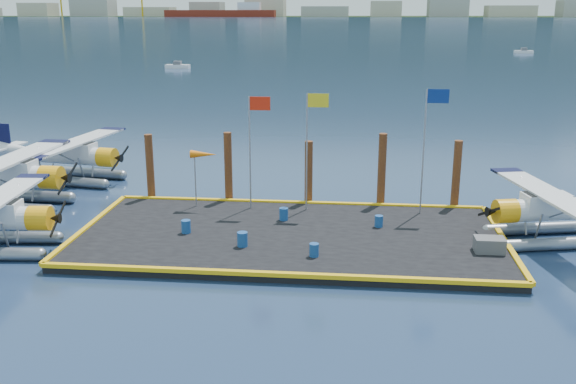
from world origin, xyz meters
name	(u,v)px	position (x,y,z in m)	size (l,w,h in m)	color
ground	(290,241)	(0.00, 0.00, 0.00)	(4000.00, 4000.00, 0.00)	navy
dock	(290,237)	(0.00, 0.00, 0.20)	(20.00, 10.00, 0.40)	black
dock_bumpers	(290,231)	(0.00, 0.00, 0.49)	(20.25, 10.25, 0.18)	#ECB00D
far_backdrop	(447,9)	(239.91, 1737.52, 9.45)	(3050.00, 2050.00, 810.00)	black
seaplane_b	(7,179)	(-16.19, 3.76, 1.65)	(9.66, 10.64, 3.79)	gray
seaplane_c	(72,158)	(-14.97, 9.57, 1.55)	(9.18, 10.08, 3.56)	gray
seaplane_d	(552,213)	(12.38, 1.17, 1.45)	(8.66, 9.40, 3.33)	gray
drum_0	(186,227)	(-4.96, -0.47, 0.71)	(0.45, 0.45, 0.63)	navy
drum_1	(314,250)	(1.33, -2.89, 0.69)	(0.41, 0.41, 0.58)	navy
drum_3	(242,239)	(-1.96, -1.99, 0.73)	(0.47, 0.47, 0.67)	navy
drum_4	(379,221)	(4.26, 1.36, 0.69)	(0.41, 0.41, 0.57)	navy
drum_5	(284,214)	(-0.51, 1.93, 0.72)	(0.45, 0.45, 0.63)	navy
crate	(489,245)	(9.00, -1.56, 0.72)	(1.30, 0.87, 0.65)	#515055
flagpole_red	(254,135)	(-2.29, 3.80, 4.40)	(1.14, 0.08, 6.00)	gray
flagpole_yellow	(311,134)	(0.70, 3.80, 4.51)	(1.14, 0.08, 6.20)	gray
flagpole_blue	(429,133)	(6.70, 3.80, 4.69)	(1.14, 0.08, 6.50)	gray
windsock	(203,156)	(-5.03, 3.80, 3.23)	(1.40, 0.44, 3.12)	gray
piling_0	(150,169)	(-8.50, 5.40, 2.00)	(0.44, 0.44, 4.00)	#4A2615
piling_1	(228,169)	(-4.00, 5.40, 2.10)	(0.44, 0.44, 4.20)	#4A2615
piling_2	(309,175)	(0.50, 5.40, 1.90)	(0.44, 0.44, 3.80)	#4A2615
piling_3	(382,172)	(4.50, 5.40, 2.15)	(0.44, 0.44, 4.30)	#4A2615
piling_4	(456,177)	(8.50, 5.40, 2.00)	(0.44, 0.44, 4.00)	#4A2615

